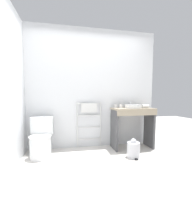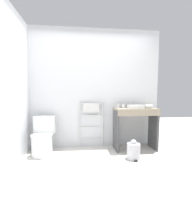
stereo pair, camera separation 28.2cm
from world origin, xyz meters
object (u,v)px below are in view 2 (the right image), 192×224
(sink_basin, at_px, (136,107))
(toilet, at_px, (43,139))
(towel_radiator, at_px, (91,115))
(cup_near_edge, at_px, (124,106))
(cup_near_wall, at_px, (118,106))
(trash_bin, at_px, (133,151))
(hair_dryer, at_px, (149,106))

(sink_basin, bearing_deg, toilet, -176.82)
(towel_radiator, xyz_separation_m, cup_near_edge, (0.69, -0.11, 0.19))
(towel_radiator, bearing_deg, cup_near_wall, -5.58)
(sink_basin, height_order, cup_near_edge, cup_near_edge)
(cup_near_wall, distance_m, trash_bin, 1.03)
(sink_basin, distance_m, hair_dryer, 0.27)
(cup_near_wall, bearing_deg, sink_basin, -28.06)
(cup_near_wall, relative_size, trash_bin, 0.24)
(trash_bin, bearing_deg, sink_basin, 67.08)
(towel_radiator, height_order, cup_near_edge, towel_radiator)
(towel_radiator, relative_size, sink_basin, 2.87)
(cup_near_edge, relative_size, trash_bin, 0.23)
(hair_dryer, bearing_deg, cup_near_wall, 161.11)
(cup_near_wall, height_order, trash_bin, cup_near_wall)
(sink_basin, relative_size, cup_near_wall, 4.20)
(cup_near_wall, xyz_separation_m, hair_dryer, (0.60, -0.21, -0.00))
(cup_near_wall, bearing_deg, toilet, -169.73)
(towel_radiator, distance_m, sink_basin, 0.97)
(toilet, distance_m, towel_radiator, 1.10)
(cup_near_edge, xyz_separation_m, hair_dryer, (0.50, -0.15, -0.00))
(toilet, height_order, sink_basin, sink_basin)
(towel_radiator, distance_m, trash_bin, 1.17)
(toilet, bearing_deg, trash_bin, -13.27)
(sink_basin, bearing_deg, cup_near_edge, 151.03)
(toilet, distance_m, trash_bin, 1.73)
(sink_basin, xyz_separation_m, cup_near_edge, (-0.23, 0.13, 0.00))
(toilet, height_order, trash_bin, toilet)
(sink_basin, height_order, hair_dryer, hair_dryer)
(hair_dryer, bearing_deg, cup_near_edge, 162.70)
(toilet, distance_m, cup_near_wall, 1.69)
(towel_radiator, height_order, cup_near_wall, towel_radiator)
(towel_radiator, bearing_deg, hair_dryer, -12.46)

